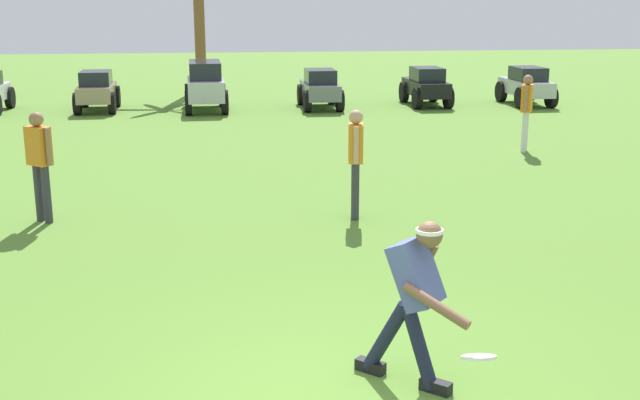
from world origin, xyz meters
The scene contains 10 objects.
frisbee_thrower centered at (0.59, 0.36, 0.80)m, with size 0.76×0.94×1.41m.
frisbee_in_flight centered at (0.94, -0.23, 0.50)m, with size 0.26×0.26×0.10m.
teammate_near_sideline centered at (-3.43, 5.78, 0.94)m, with size 0.42×0.37×1.56m.
teammate_midfield centered at (0.95, 5.44, 0.94)m, with size 0.24×0.50×1.56m.
teammate_deep centered at (5.21, 10.00, 0.94)m, with size 0.33×0.47×1.56m.
parked_car_slot_b centered at (-4.31, 17.17, 0.56)m, with size 1.16×2.23×1.10m.
parked_car_slot_c centered at (-1.34, 16.90, 0.72)m, with size 1.23×2.43×1.34m.
parked_car_slot_d centered at (1.85, 16.91, 0.56)m, with size 1.11×2.21×1.10m.
parked_car_slot_e centered at (4.97, 17.16, 0.56)m, with size 1.13×2.22×1.10m.
parked_car_slot_f centered at (7.89, 16.93, 0.56)m, with size 1.14×2.22×1.10m.
Camera 1 is at (-0.89, -5.51, 3.11)m, focal length 45.00 mm.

